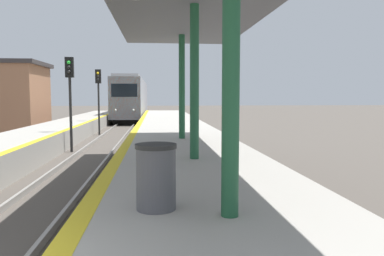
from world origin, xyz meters
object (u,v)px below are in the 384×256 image
(signal_far, at_px, (98,89))
(signal_mid, at_px, (70,86))
(train, at_px, (133,99))
(trash_bin, at_px, (156,176))

(signal_far, bearing_deg, signal_mid, -90.78)
(signal_mid, bearing_deg, train, 87.42)
(train, height_order, trash_bin, train)
(train, distance_m, signal_far, 18.67)
(train, height_order, signal_far, train)
(train, bearing_deg, signal_far, -93.32)
(signal_far, relative_size, trash_bin, 4.58)
(train, distance_m, trash_bin, 38.39)
(signal_far, height_order, trash_bin, signal_far)
(signal_mid, xyz_separation_m, trash_bin, (3.83, -12.03, -1.60))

